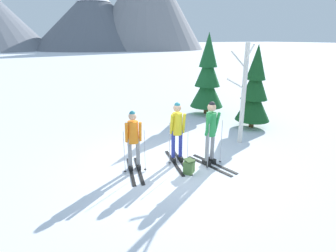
{
  "coord_description": "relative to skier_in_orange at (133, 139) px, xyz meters",
  "views": [
    {
      "loc": [
        -3.18,
        -6.29,
        3.47
      ],
      "look_at": [
        0.05,
        0.48,
        1.05
      ],
      "focal_mm": 29.33,
      "sensor_mm": 36.0,
      "label": 1
    }
  ],
  "objects": [
    {
      "name": "ground_plane",
      "position": [
        1.07,
        -0.28,
        -0.91
      ],
      "size": [
        400.0,
        400.0,
        0.0
      ],
      "primitive_type": "plane",
      "color": "white"
    },
    {
      "name": "skier_in_orange",
      "position": [
        0.0,
        0.0,
        0.0
      ],
      "size": [
        0.65,
        1.68,
        1.67
      ],
      "color": "black",
      "rests_on": "ground"
    },
    {
      "name": "skier_in_yellow",
      "position": [
        1.3,
        -0.02,
        0.07
      ],
      "size": [
        0.62,
        1.76,
        1.77
      ],
      "color": "black",
      "rests_on": "ground"
    },
    {
      "name": "skier_in_green",
      "position": [
        2.05,
        -0.6,
        0.12
      ],
      "size": [
        0.71,
        1.66,
        1.84
      ],
      "color": "black",
      "rests_on": "ground"
    },
    {
      "name": "pine_tree_near",
      "position": [
        5.52,
        1.57,
        0.59
      ],
      "size": [
        1.35,
        1.35,
        3.27
      ],
      "color": "#51381E",
      "rests_on": "ground"
    },
    {
      "name": "pine_tree_mid",
      "position": [
        5.03,
        4.17,
        0.79
      ],
      "size": [
        1.54,
        1.54,
        3.73
      ],
      "color": "#51381E",
      "rests_on": "ground"
    },
    {
      "name": "birch_tree_tall",
      "position": [
        3.96,
        0.4,
        0.83
      ],
      "size": [
        0.78,
        1.08,
        3.34
      ],
      "color": "silver",
      "rests_on": "ground"
    },
    {
      "name": "backpack_on_snow_front",
      "position": [
        1.26,
        -0.8,
        -0.72
      ],
      "size": [
        0.4,
        0.39,
        0.38
      ],
      "color": "#4C7238",
      "rests_on": "ground"
    },
    {
      "name": "mountain_ridge_distant",
      "position": [
        -6.86,
        77.83,
        11.07
      ],
      "size": [
        114.62,
        60.51,
        29.57
      ],
      "color": "slate",
      "rests_on": "ground"
    }
  ]
}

